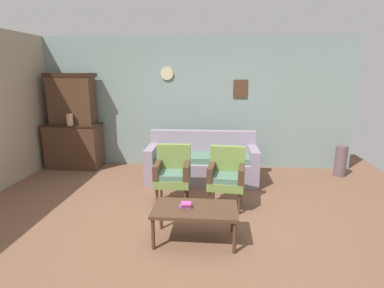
{
  "coord_description": "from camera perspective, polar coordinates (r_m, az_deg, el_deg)",
  "views": [
    {
      "loc": [
        0.48,
        -3.83,
        1.99
      ],
      "look_at": [
        0.06,
        1.0,
        0.85
      ],
      "focal_mm": 28.89,
      "sensor_mm": 36.0,
      "label": 1
    }
  ],
  "objects": [
    {
      "name": "ground_plane",
      "position": [
        4.34,
        -1.95,
        -14.06
      ],
      "size": [
        7.68,
        7.68,
        0.0
      ],
      "primitive_type": "plane",
      "color": "brown"
    },
    {
      "name": "side_cabinet",
      "position": [
        6.96,
        -20.91,
        -0.29
      ],
      "size": [
        1.16,
        0.55,
        0.93
      ],
      "color": "#472D1E",
      "rests_on": "ground"
    },
    {
      "name": "vase_on_cabinet",
      "position": [
        6.68,
        -21.62,
        4.2
      ],
      "size": [
        0.13,
        0.13,
        0.24
      ],
      "primitive_type": "cylinder",
      "color": "tan",
      "rests_on": "side_cabinet"
    },
    {
      "name": "book_stack_on_table",
      "position": [
        3.73,
        -1.18,
        -11.16
      ],
      "size": [
        0.15,
        0.11,
        0.06
      ],
      "color": "#7B467F",
      "rests_on": "coffee_table"
    },
    {
      "name": "cabinet_upper_hutch",
      "position": [
        6.88,
        -21.3,
        7.85
      ],
      "size": [
        0.99,
        0.38,
        1.03
      ],
      "color": "#472D1E",
      "rests_on": "side_cabinet"
    },
    {
      "name": "armchair_near_couch_end",
      "position": [
        4.63,
        6.4,
        -5.64
      ],
      "size": [
        0.57,
        0.54,
        0.9
      ],
      "color": "olive",
      "rests_on": "ground"
    },
    {
      "name": "coffee_table",
      "position": [
        3.75,
        0.57,
        -12.3
      ],
      "size": [
        1.0,
        0.56,
        0.42
      ],
      "color": "#472D1E",
      "rests_on": "ground"
    },
    {
      "name": "floor_vase_by_wall",
      "position": [
        6.65,
        25.76,
        -2.84
      ],
      "size": [
        0.22,
        0.22,
        0.6
      ],
      "primitive_type": "cylinder",
      "color": "#5F494E",
      "rests_on": "ground"
    },
    {
      "name": "armchair_near_cabinet",
      "position": [
        4.73,
        -3.57,
        -5.18
      ],
      "size": [
        0.53,
        0.5,
        0.9
      ],
      "color": "olive",
      "rests_on": "ground"
    },
    {
      "name": "wall_back_with_decor",
      "position": [
        6.51,
        0.79,
        7.61
      ],
      "size": [
        6.4,
        0.09,
        2.7
      ],
      "color": "gray",
      "rests_on": "ground"
    },
    {
      "name": "floral_couch",
      "position": [
        5.73,
        1.86,
        -3.66
      ],
      "size": [
        2.01,
        0.83,
        0.9
      ],
      "color": "gray",
      "rests_on": "ground"
    }
  ]
}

